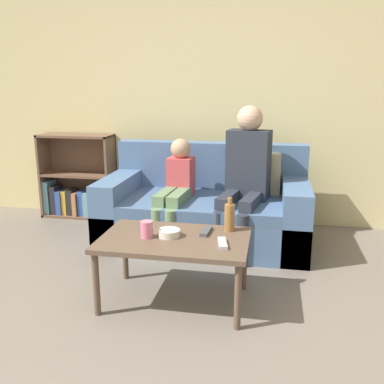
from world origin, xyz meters
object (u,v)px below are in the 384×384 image
(couch, at_px, (206,210))
(person_child, at_px, (176,187))
(bookshelf, at_px, (78,185))
(tv_remote_0, at_px, (222,243))
(tv_remote_1, at_px, (206,231))
(coffee_table, at_px, (175,244))
(person_adult, at_px, (246,169))
(cup_near, at_px, (147,229))
(snack_bowl, at_px, (169,233))
(bottle, at_px, (230,217))

(couch, xyz_separation_m, person_child, (-0.24, -0.15, 0.24))
(couch, relative_size, bookshelf, 2.04)
(tv_remote_0, xyz_separation_m, tv_remote_1, (-0.13, 0.19, 0.00))
(tv_remote_0, bearing_deg, coffee_table, 156.15)
(couch, distance_m, person_adult, 0.53)
(coffee_table, xyz_separation_m, cup_near, (-0.17, -0.03, 0.10))
(person_adult, height_order, tv_remote_0, person_adult)
(cup_near, height_order, tv_remote_1, cup_near)
(person_adult, distance_m, cup_near, 1.22)
(couch, height_order, cup_near, couch)
(person_child, distance_m, snack_bowl, 0.99)
(person_child, xyz_separation_m, tv_remote_1, (0.40, -0.86, -0.07))
(person_child, height_order, snack_bowl, person_child)
(person_child, xyz_separation_m, bottle, (0.54, -0.79, 0.01))
(coffee_table, distance_m, snack_bowl, 0.08)
(cup_near, distance_m, tv_remote_1, 0.38)
(bookshelf, bearing_deg, person_adult, -17.97)
(person_adult, bearing_deg, coffee_table, -98.20)
(snack_bowl, bearing_deg, coffee_table, -22.29)
(tv_remote_0, height_order, tv_remote_1, same)
(coffee_table, distance_m, person_adult, 1.15)
(tv_remote_1, bearing_deg, tv_remote_0, -52.55)
(tv_remote_0, height_order, bottle, bottle)
(bookshelf, height_order, cup_near, bookshelf)
(tv_remote_1, distance_m, bottle, 0.18)
(couch, bearing_deg, bottle, -72.27)
(couch, xyz_separation_m, person_adult, (0.34, -0.08, 0.40))
(couch, relative_size, tv_remote_0, 9.95)
(couch, relative_size, person_child, 1.94)
(bookshelf, distance_m, tv_remote_0, 2.43)
(snack_bowl, bearing_deg, person_child, 100.35)
(couch, relative_size, person_adult, 1.47)
(couch, xyz_separation_m, coffee_table, (-0.02, -1.13, 0.11))
(coffee_table, bearing_deg, person_adult, 70.75)
(couch, bearing_deg, snack_bowl, -93.18)
(tv_remote_1, bearing_deg, bookshelf, 140.70)
(person_adult, distance_m, bottle, 0.86)
(bookshelf, relative_size, person_child, 0.95)
(person_adult, bearing_deg, tv_remote_0, -81.90)
(person_adult, xyz_separation_m, bottle, (-0.04, -0.85, -0.15))
(tv_remote_1, height_order, bottle, bottle)
(cup_near, distance_m, snack_bowl, 0.14)
(person_child, distance_m, tv_remote_1, 0.95)
(snack_bowl, bearing_deg, cup_near, -161.24)
(bookshelf, relative_size, cup_near, 8.15)
(coffee_table, distance_m, tv_remote_1, 0.23)
(person_child, height_order, tv_remote_0, person_child)
(bookshelf, bearing_deg, cup_near, -52.86)
(snack_bowl, bearing_deg, bookshelf, 130.65)
(cup_near, relative_size, snack_bowl, 0.75)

